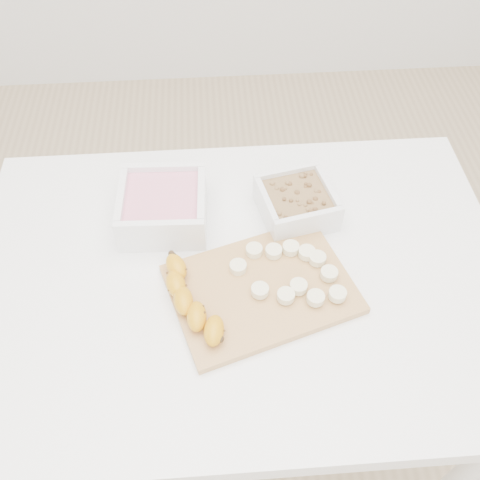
{
  "coord_description": "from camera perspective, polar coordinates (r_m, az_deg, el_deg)",
  "views": [
    {
      "loc": [
        -0.04,
        -0.57,
        1.55
      ],
      "look_at": [
        0.0,
        0.03,
        0.81
      ],
      "focal_mm": 40.0,
      "sensor_mm": 36.0,
      "label": 1
    }
  ],
  "objects": [
    {
      "name": "bowl_granola",
      "position": [
        1.06,
        6.05,
        4.02
      ],
      "size": [
        0.16,
        0.16,
        0.06
      ],
      "color": "white",
      "rests_on": "table"
    },
    {
      "name": "banana_slices",
      "position": [
        0.96,
        5.57,
        -3.38
      ],
      "size": [
        0.2,
        0.15,
        0.02
      ],
      "color": "beige",
      "rests_on": "cutting_board"
    },
    {
      "name": "cutting_board",
      "position": [
        0.96,
        2.3,
        -5.24
      ],
      "size": [
        0.37,
        0.31,
        0.01
      ],
      "primitive_type": "cube",
      "rotation": [
        0.0,
        0.0,
        0.31
      ],
      "color": "tan",
      "rests_on": "table"
    },
    {
      "name": "banana",
      "position": [
        0.92,
        -5.15,
        -6.47
      ],
      "size": [
        0.09,
        0.2,
        0.03
      ],
      "primitive_type": null,
      "rotation": [
        0.0,
        0.0,
        0.23
      ],
      "color": "orange",
      "rests_on": "cutting_board"
    },
    {
      "name": "bowl_yogurt",
      "position": [
        1.05,
        -8.21,
        3.62
      ],
      "size": [
        0.17,
        0.17,
        0.08
      ],
      "color": "white",
      "rests_on": "table"
    },
    {
      "name": "table",
      "position": [
        1.07,
        0.12,
        -6.56
      ],
      "size": [
        1.0,
        0.7,
        0.75
      ],
      "color": "white",
      "rests_on": "ground"
    },
    {
      "name": "ground",
      "position": [
        1.65,
        0.08,
        -18.88
      ],
      "size": [
        3.5,
        3.5,
        0.0
      ],
      "primitive_type": "plane",
      "color": "#C6AD89",
      "rests_on": "ground"
    }
  ]
}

